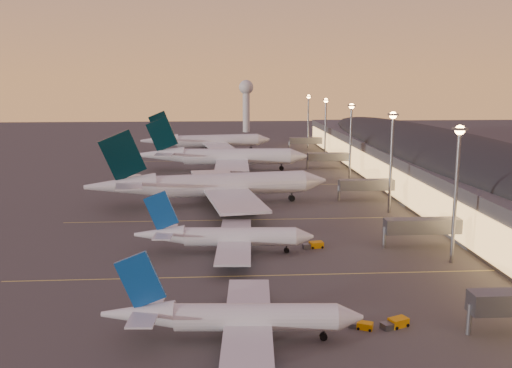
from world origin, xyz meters
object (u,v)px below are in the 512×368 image
object	(u,v)px
airliner_wide_mid	(222,157)
baggage_tug_a	(362,326)
baggage_tug_b	(395,323)
radar_tower	(246,97)
airliner_wide_near	(211,185)
airliner_narrow_north	(225,237)
airliner_wide_far	(207,141)
airliner_narrow_south	(233,318)
baggage_tug_c	(314,245)

from	to	relation	value
airliner_wide_mid	baggage_tug_a	bearing A→B (deg)	-80.66
baggage_tug_b	baggage_tug_a	bearing A→B (deg)	158.93
radar_tower	baggage_tug_a	world-z (taller)	radar_tower
airliner_wide_near	airliner_wide_mid	size ratio (longest dim) A/B	1.04
baggage_tug_a	baggage_tug_b	size ratio (longest dim) A/B	0.80
radar_tower	airliner_wide_mid	bearing A→B (deg)	-96.15
radar_tower	baggage_tug_a	xyz separation A→B (m)	(2.02, -287.27, -21.43)
airliner_wide_near	baggage_tug_b	distance (m)	83.46
radar_tower	baggage_tug_b	bearing A→B (deg)	-88.64
airliner_narrow_north	airliner_wide_far	bearing A→B (deg)	95.63
airliner_narrow_north	baggage_tug_a	size ratio (longest dim) A/B	10.15
airliner_wide_mid	radar_tower	bearing A→B (deg)	85.57
airliner_wide_mid	baggage_tug_a	size ratio (longest dim) A/B	18.11
airliner_narrow_south	airliner_narrow_north	size ratio (longest dim) A/B	0.98
airliner_narrow_south	airliner_wide_near	world-z (taller)	airliner_wide_near
airliner_wide_mid	radar_tower	xyz separation A→B (m)	(16.24, 150.62, 16.64)
airliner_wide_far	radar_tower	bearing A→B (deg)	67.55
airliner_narrow_north	airliner_wide_near	distance (m)	43.46
airliner_wide_near	baggage_tug_c	bearing A→B (deg)	-71.21
airliner_wide_near	baggage_tug_a	world-z (taller)	airliner_wide_near
baggage_tug_b	airliner_narrow_south	bearing A→B (deg)	163.01
baggage_tug_a	baggage_tug_c	distance (m)	38.15
baggage_tug_a	baggage_tug_c	size ratio (longest dim) A/B	0.79
baggage_tug_b	baggage_tug_c	size ratio (longest dim) A/B	0.98
airliner_wide_far	baggage_tug_c	distance (m)	155.44
radar_tower	baggage_tug_b	distance (m)	287.93
airliner_wide_near	airliner_wide_mid	world-z (taller)	airliner_wide_near
radar_tower	baggage_tug_b	size ratio (longest dim) A/B	7.47
airliner_narrow_north	radar_tower	bearing A→B (deg)	89.51
airliner_narrow_south	airliner_narrow_north	xyz separation A→B (m)	(-0.69, 38.27, 0.08)
airliner_wide_near	airliner_wide_mid	distance (m)	57.62
baggage_tug_c	baggage_tug_a	bearing A→B (deg)	-99.53
radar_tower	airliner_wide_near	bearing A→B (deg)	-95.45
baggage_tug_b	baggage_tug_c	xyz separation A→B (m)	(-5.23, 37.94, 0.02)
baggage_tug_c	airliner_narrow_north	bearing A→B (deg)	177.02
airliner_wide_near	radar_tower	distance (m)	209.71
airliner_narrow_south	radar_tower	bearing A→B (deg)	90.44
baggage_tug_c	airliner_wide_far	bearing A→B (deg)	88.96
airliner_narrow_north	radar_tower	size ratio (longest dim) A/B	1.09
baggage_tug_b	airliner_narrow_north	bearing A→B (deg)	99.80
airliner_wide_mid	airliner_wide_far	xyz separation A→B (m)	(-6.76, 54.91, -0.25)
radar_tower	baggage_tug_a	distance (m)	288.07
airliner_narrow_south	airliner_wide_near	bearing A→B (deg)	96.32
baggage_tug_c	airliner_wide_mid	bearing A→B (deg)	90.12
airliner_narrow_south	baggage_tug_a	bearing A→B (deg)	11.24
radar_tower	baggage_tug_a	bearing A→B (deg)	-89.60
airliner_narrow_north	airliner_wide_near	bearing A→B (deg)	97.53
airliner_wide_far	baggage_tug_b	distance (m)	193.72
airliner_wide_far	baggage_tug_a	world-z (taller)	airliner_wide_far
airliner_wide_far	radar_tower	size ratio (longest dim) A/B	1.86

